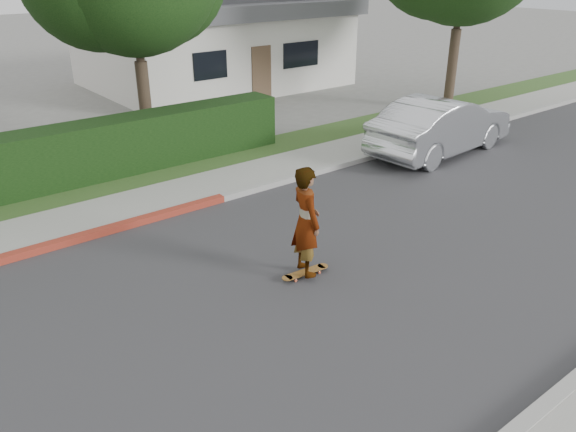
% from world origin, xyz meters
% --- Properties ---
extents(ground, '(120.00, 120.00, 0.00)m').
position_xyz_m(ground, '(0.00, 0.00, 0.00)').
color(ground, slate).
rests_on(ground, ground).
extents(road, '(60.00, 8.00, 0.01)m').
position_xyz_m(road, '(0.00, 0.00, 0.01)').
color(road, '#2D2D30').
rests_on(road, ground).
extents(curb_near, '(60.00, 0.20, 0.15)m').
position_xyz_m(curb_near, '(0.00, -4.10, 0.07)').
color(curb_near, '#9E9E99').
rests_on(curb_near, ground).
extents(curb_far, '(60.00, 0.20, 0.15)m').
position_xyz_m(curb_far, '(0.00, 4.10, 0.07)').
color(curb_far, '#9E9E99').
rests_on(curb_far, ground).
extents(sidewalk_far, '(60.00, 1.60, 0.12)m').
position_xyz_m(sidewalk_far, '(0.00, 5.00, 0.06)').
color(sidewalk_far, gray).
rests_on(sidewalk_far, ground).
extents(planting_strip, '(60.00, 1.60, 0.10)m').
position_xyz_m(planting_strip, '(0.00, 6.60, 0.05)').
color(planting_strip, '#2D4C1E').
rests_on(planting_strip, ground).
extents(house, '(10.60, 8.60, 4.30)m').
position_xyz_m(house, '(8.00, 16.00, 2.10)').
color(house, beige).
rests_on(house, ground).
extents(skateboard, '(0.97, 0.27, 0.09)m').
position_xyz_m(skateboard, '(0.35, 0.27, 0.08)').
color(skateboard, '#BE5134').
rests_on(skateboard, ground).
extents(skateboarder, '(0.63, 0.81, 1.96)m').
position_xyz_m(skateboarder, '(0.35, 0.27, 1.08)').
color(skateboarder, white).
rests_on(skateboarder, skateboard).
extents(car_silver, '(5.06, 2.09, 1.63)m').
position_xyz_m(car_silver, '(7.89, 3.29, 0.81)').
color(car_silver, silver).
rests_on(car_silver, ground).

